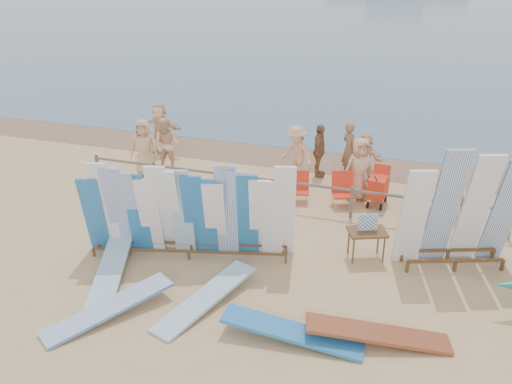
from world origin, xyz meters
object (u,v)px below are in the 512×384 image
(beachgoer_0, at_px, (144,148))
(beachgoer_4, at_px, (319,151))
(flat_board_d, at_px, (292,340))
(beachgoer_11, at_px, (160,128))
(vendor_table, at_px, (366,244))
(flat_board_e, at_px, (110,316))
(beachgoer_8, at_px, (453,181))
(beachgoer_7, at_px, (349,149))
(beachgoer_5, at_px, (365,156))
(main_surfboard_rack, at_px, (188,214))
(flat_board_a, at_px, (111,278))
(beachgoer_6, at_px, (359,169))
(beachgoer_2, at_px, (167,145))
(stroller, at_px, (378,190))
(flat_board_b, at_px, (206,305))
(beach_chair_left, at_px, (299,193))
(beach_chair_right, at_px, (343,196))
(beachgoer_3, at_px, (297,154))
(side_surfboard_rack, at_px, (460,213))
(flat_board_c, at_px, (377,343))

(beachgoer_0, height_order, beachgoer_4, beachgoer_0)
(flat_board_d, height_order, beachgoer_11, beachgoer_11)
(vendor_table, xyz_separation_m, flat_board_e, (-4.54, -3.89, -0.39))
(flat_board_e, relative_size, beachgoer_8, 1.44)
(beachgoer_11, xyz_separation_m, beachgoer_7, (6.83, -0.17, -0.02))
(beachgoer_4, distance_m, beachgoer_5, 1.45)
(main_surfboard_rack, distance_m, flat_board_d, 4.00)
(flat_board_a, height_order, beachgoer_7, beachgoer_7)
(beachgoer_8, bearing_deg, beachgoer_4, -47.58)
(beachgoer_7, height_order, beachgoer_6, beachgoer_6)
(beachgoer_4, height_order, beachgoer_5, beachgoer_4)
(beachgoer_2, bearing_deg, flat_board_d, -53.60)
(flat_board_e, distance_m, beachgoer_8, 9.66)
(beachgoer_11, bearing_deg, flat_board_d, -54.31)
(beachgoer_8, bearing_deg, beachgoer_7, -57.38)
(beachgoer_8, bearing_deg, beachgoer_6, -29.97)
(beachgoer_0, bearing_deg, beachgoer_6, -12.09)
(stroller, bearing_deg, beachgoer_4, 147.86)
(flat_board_b, bearing_deg, beach_chair_left, 102.97)
(beach_chair_left, bearing_deg, beach_chair_right, -9.22)
(flat_board_b, bearing_deg, beachgoer_4, 103.78)
(flat_board_a, xyz_separation_m, beachgoer_2, (-1.70, 6.20, 0.92))
(beachgoer_3, bearing_deg, beachgoer_11, -166.91)
(beachgoer_7, bearing_deg, stroller, 166.72)
(flat_board_a, relative_size, stroller, 2.40)
(flat_board_a, relative_size, flat_board_d, 1.00)
(side_surfboard_rack, height_order, flat_board_a, side_surfboard_rack)
(beachgoer_11, relative_size, beachgoer_0, 0.99)
(main_surfboard_rack, xyz_separation_m, beachgoer_6, (3.29, 4.59, -0.18))
(main_surfboard_rack, height_order, vendor_table, main_surfboard_rack)
(beachgoer_0, bearing_deg, beachgoer_7, 3.07)
(main_surfboard_rack, distance_m, flat_board_b, 2.34)
(main_surfboard_rack, xyz_separation_m, beachgoer_7, (2.72, 6.28, -0.21))
(beach_chair_right, bearing_deg, flat_board_d, -109.68)
(beach_chair_left, xyz_separation_m, beachgoer_7, (1.01, 2.43, 0.65))
(beachgoer_4, bearing_deg, beachgoer_7, -72.29)
(vendor_table, xyz_separation_m, beach_chair_right, (-1.03, 2.76, -0.11))
(stroller, bearing_deg, flat_board_e, -116.49)
(side_surfboard_rack, bearing_deg, beachgoer_5, 99.72)
(side_surfboard_rack, xyz_separation_m, beachgoer_6, (-2.67, 3.09, -0.43))
(beachgoer_6, bearing_deg, flat_board_a, -160.38)
(main_surfboard_rack, relative_size, vendor_table, 4.24)
(flat_board_e, xyz_separation_m, stroller, (4.45, 7.01, 0.45))
(flat_board_a, height_order, beachgoer_11, beachgoer_11)
(flat_board_b, xyz_separation_m, beachgoer_3, (0.12, 6.95, 0.92))
(flat_board_c, height_order, flat_board_e, flat_board_c)
(flat_board_e, distance_m, beachgoer_6, 8.27)
(main_surfboard_rack, distance_m, beachgoer_6, 5.64)
(flat_board_c, bearing_deg, beach_chair_left, 13.27)
(flat_board_e, bearing_deg, beachgoer_2, 140.81)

